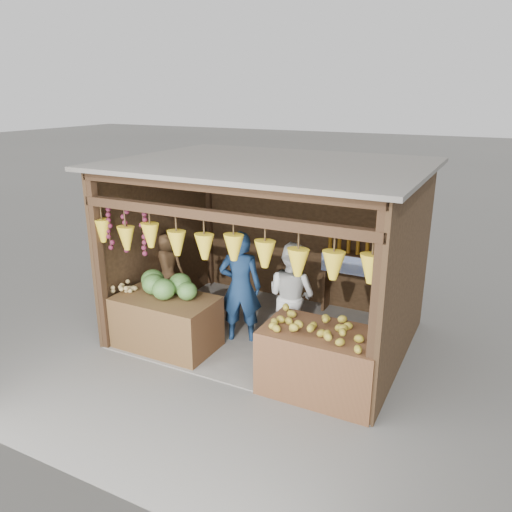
{
  "coord_description": "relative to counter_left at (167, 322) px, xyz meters",
  "views": [
    {
      "loc": [
        3.0,
        -6.29,
        3.58
      ],
      "look_at": [
        -0.16,
        -0.1,
        1.29
      ],
      "focal_mm": 35.0,
      "sensor_mm": 36.0,
      "label": 1
    }
  ],
  "objects": [
    {
      "name": "ground",
      "position": [
        1.15,
        1.02,
        -0.39
      ],
      "size": [
        80.0,
        80.0,
        0.0
      ],
      "primitive_type": "plane",
      "color": "#514F49",
      "rests_on": "ground"
    },
    {
      "name": "stall_structure",
      "position": [
        1.12,
        0.98,
        1.27
      ],
      "size": [
        4.3,
        3.3,
        2.66
      ],
      "color": "slate",
      "rests_on": "ground"
    },
    {
      "name": "back_shelf",
      "position": [
        2.2,
        2.31,
        0.48
      ],
      "size": [
        1.25,
        0.32,
        1.32
      ],
      "color": "#382314",
      "rests_on": "ground"
    },
    {
      "name": "counter_left",
      "position": [
        0.0,
        0.0,
        0.0
      ],
      "size": [
        1.45,
        0.85,
        0.78
      ],
      "primitive_type": "cube",
      "color": "#4C2E19",
      "rests_on": "ground"
    },
    {
      "name": "counter_right",
      "position": [
        2.41,
        -0.08,
        0.03
      ],
      "size": [
        1.46,
        0.85,
        0.84
      ],
      "primitive_type": "cube",
      "color": "#4E2F1A",
      "rests_on": "ground"
    },
    {
      "name": "stool",
      "position": [
        -0.68,
        1.0,
        -0.23
      ],
      "size": [
        0.34,
        0.34,
        0.31
      ],
      "primitive_type": "cube",
      "color": "black",
      "rests_on": "ground"
    },
    {
      "name": "man_standing",
      "position": [
        0.85,
        0.68,
        0.46
      ],
      "size": [
        0.73,
        0.61,
        1.71
      ],
      "primitive_type": "imported",
      "rotation": [
        0.0,
        0.0,
        3.51
      ],
      "color": "navy",
      "rests_on": "ground"
    },
    {
      "name": "woman_standing",
      "position": [
        1.6,
        0.86,
        0.41
      ],
      "size": [
        0.91,
        0.79,
        1.6
      ],
      "primitive_type": "imported",
      "rotation": [
        0.0,
        0.0,
        2.87
      ],
      "color": "white",
      "rests_on": "ground"
    },
    {
      "name": "vendor_seated",
      "position": [
        -0.68,
        1.0,
        0.46
      ],
      "size": [
        0.55,
        0.39,
        1.08
      ],
      "primitive_type": "imported",
      "rotation": [
        0.0,
        0.0,
        3.22
      ],
      "color": "brown",
      "rests_on": "stool"
    },
    {
      "name": "melon_pile",
      "position": [
        -0.02,
        0.1,
        0.55
      ],
      "size": [
        1.0,
        0.5,
        0.32
      ],
      "primitive_type": null,
      "color": "#224B14",
      "rests_on": "counter_left"
    },
    {
      "name": "tanfruit_pile",
      "position": [
        -0.67,
        -0.05,
        0.46
      ],
      "size": [
        0.34,
        0.4,
        0.13
      ],
      "primitive_type": null,
      "color": "#A27F4B",
      "rests_on": "counter_left"
    },
    {
      "name": "mango_pile",
      "position": [
        2.41,
        -0.15,
        0.56
      ],
      "size": [
        1.4,
        0.64,
        0.22
      ],
      "primitive_type": null,
      "color": "#C07619",
      "rests_on": "counter_right"
    }
  ]
}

